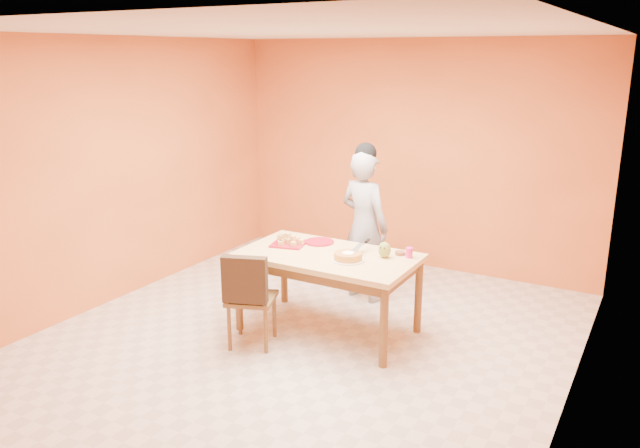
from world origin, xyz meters
The scene contains 17 objects.
floor centered at (0.00, 0.00, 0.00)m, with size 5.00×5.00×0.00m, color beige.
ceiling centered at (0.00, 0.00, 2.70)m, with size 5.00×5.00×0.00m, color silver.
wall_back centered at (0.00, 2.50, 1.35)m, with size 4.50×4.50×0.00m, color orange.
wall_left centered at (-2.25, 0.00, 1.35)m, with size 5.00×5.00×0.00m, color orange.
wall_right centered at (2.25, 0.00, 1.35)m, with size 5.00×5.00×0.00m, color orange.
dining_table centered at (0.09, 0.28, 0.67)m, with size 1.60×0.90×0.76m.
dining_chair centered at (-0.36, -0.31, 0.46)m, with size 0.53×0.59×0.88m.
pastry_pile centered at (-0.37, 0.34, 0.82)m, with size 0.27×0.27×0.09m, color #DCAA5E, non-canonical shape.
person centered at (0.02, 1.19, 0.79)m, with size 0.58×0.38×1.58m, color gray.
pastry_platter centered at (-0.37, 0.34, 0.77)m, with size 0.30×0.30×0.02m, color maroon.
red_dinner_plate centered at (-0.15, 0.53, 0.77)m, with size 0.28×0.28×0.02m, color maroon.
white_cake_plate centered at (0.34, 0.20, 0.77)m, with size 0.29×0.29×0.01m, color white.
sponge_cake centered at (0.34, 0.20, 0.80)m, with size 0.25×0.25×0.06m, color #C27932.
cake_server centered at (0.35, 0.38, 0.84)m, with size 0.05×0.27×0.01m, color silver.
egg_ornament centered at (0.58, 0.43, 0.83)m, with size 0.12×0.09×0.15m, color olive.
magenta_glass centered at (0.77, 0.54, 0.81)m, with size 0.06×0.06×0.09m, color #D7207C.
checker_tin centered at (0.67, 0.58, 0.77)m, with size 0.09×0.09×0.03m, color #33190D.
Camera 1 is at (2.71, -4.45, 2.53)m, focal length 35.00 mm.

